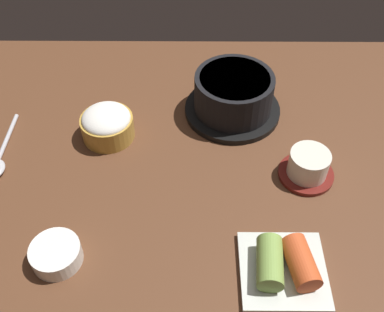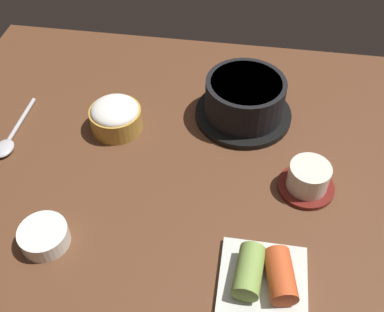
{
  "view_description": "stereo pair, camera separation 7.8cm",
  "coord_description": "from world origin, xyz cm",
  "px_view_note": "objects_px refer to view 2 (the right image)",
  "views": [
    {
      "loc": [
        2.35,
        -56.05,
        63.87
      ],
      "look_at": [
        2.0,
        -2.0,
        5.0
      ],
      "focal_mm": 42.76,
      "sensor_mm": 36.0,
      "label": 1
    },
    {
      "loc": [
        10.16,
        -55.43,
        63.87
      ],
      "look_at": [
        2.0,
        -2.0,
        5.0
      ],
      "focal_mm": 42.76,
      "sensor_mm": 36.0,
      "label": 2
    }
  ],
  "objects_px": {
    "tea_cup_with_saucer": "(308,179)",
    "side_bowl_near": "(44,236)",
    "kimchi_plate": "(264,277)",
    "spoon": "(9,140)",
    "stone_pot": "(245,100)",
    "rice_bowl": "(116,116)"
  },
  "relations": [
    {
      "from": "stone_pot",
      "to": "rice_bowl",
      "type": "height_order",
      "value": "stone_pot"
    },
    {
      "from": "stone_pot",
      "to": "rice_bowl",
      "type": "relative_size",
      "value": 1.93
    },
    {
      "from": "rice_bowl",
      "to": "spoon",
      "type": "height_order",
      "value": "rice_bowl"
    },
    {
      "from": "rice_bowl",
      "to": "side_bowl_near",
      "type": "bearing_deg",
      "value": -99.13
    },
    {
      "from": "stone_pot",
      "to": "spoon",
      "type": "relative_size",
      "value": 1.13
    },
    {
      "from": "tea_cup_with_saucer",
      "to": "kimchi_plate",
      "type": "distance_m",
      "value": 0.2
    },
    {
      "from": "rice_bowl",
      "to": "kimchi_plate",
      "type": "xyz_separation_m",
      "value": [
        0.3,
        -0.29,
        -0.01
      ]
    },
    {
      "from": "stone_pot",
      "to": "tea_cup_with_saucer",
      "type": "relative_size",
      "value": 1.95
    },
    {
      "from": "tea_cup_with_saucer",
      "to": "side_bowl_near",
      "type": "height_order",
      "value": "tea_cup_with_saucer"
    },
    {
      "from": "tea_cup_with_saucer",
      "to": "side_bowl_near",
      "type": "bearing_deg",
      "value": -157.13
    },
    {
      "from": "kimchi_plate",
      "to": "side_bowl_near",
      "type": "xyz_separation_m",
      "value": [
        -0.34,
        0.02,
        -0.0
      ]
    },
    {
      "from": "kimchi_plate",
      "to": "rice_bowl",
      "type": "bearing_deg",
      "value": 135.82
    },
    {
      "from": "stone_pot",
      "to": "side_bowl_near",
      "type": "xyz_separation_m",
      "value": [
        -0.28,
        -0.34,
        -0.03
      ]
    },
    {
      "from": "side_bowl_near",
      "to": "spoon",
      "type": "distance_m",
      "value": 0.25
    },
    {
      "from": "side_bowl_near",
      "to": "spoon",
      "type": "height_order",
      "value": "side_bowl_near"
    },
    {
      "from": "rice_bowl",
      "to": "spoon",
      "type": "relative_size",
      "value": 0.59
    },
    {
      "from": "kimchi_plate",
      "to": "spoon",
      "type": "bearing_deg",
      "value": 156.06
    },
    {
      "from": "side_bowl_near",
      "to": "rice_bowl",
      "type": "bearing_deg",
      "value": 80.87
    },
    {
      "from": "rice_bowl",
      "to": "side_bowl_near",
      "type": "relative_size",
      "value": 1.29
    },
    {
      "from": "side_bowl_near",
      "to": "spoon",
      "type": "relative_size",
      "value": 0.46
    },
    {
      "from": "tea_cup_with_saucer",
      "to": "spoon",
      "type": "height_order",
      "value": "tea_cup_with_saucer"
    },
    {
      "from": "side_bowl_near",
      "to": "spoon",
      "type": "xyz_separation_m",
      "value": [
        -0.15,
        0.2,
        -0.01
      ]
    }
  ]
}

